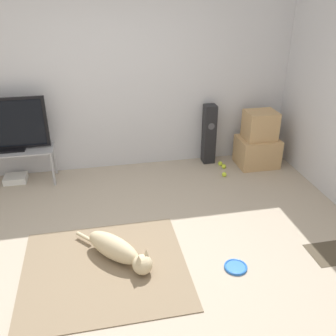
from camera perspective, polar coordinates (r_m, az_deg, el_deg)
ground_plane at (r=3.91m, az=-5.38°, el=-12.89°), size 12.00×12.00×0.00m
wall_back at (r=5.26m, az=-8.77°, el=13.11°), size 8.00×0.06×2.55m
area_rug at (r=3.77m, az=-9.57°, el=-14.90°), size 1.56×1.39×0.01m
dog at (r=3.76m, az=-7.60°, el=-12.30°), size 0.72×0.79×0.25m
frisbee at (r=3.78m, az=10.28°, el=-14.61°), size 0.22×0.22×0.03m
cardboard_box_lower at (r=5.70m, az=13.41°, el=2.45°), size 0.58×0.47×0.42m
cardboard_box_upper at (r=5.57m, az=13.88°, el=6.37°), size 0.44×0.36×0.40m
floor_speaker at (r=5.58m, az=6.28°, el=5.13°), size 0.18×0.18×0.89m
tv_stand at (r=5.36m, az=-22.61°, el=1.92°), size 1.06×0.41×0.48m
tv at (r=5.22m, az=-23.38°, el=5.99°), size 1.01×0.20×0.70m
tennis_ball_by_boxes at (r=5.56m, az=8.49°, el=0.25°), size 0.07×0.07×0.07m
tennis_ball_near_speaker at (r=5.64m, az=7.97°, el=0.68°), size 0.07×0.07×0.07m
tennis_ball_loose_on_carpet at (r=5.33m, az=8.57°, el=-0.97°), size 0.07×0.07×0.07m
game_console at (r=5.56m, az=-22.20°, el=-1.50°), size 0.30×0.25×0.09m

